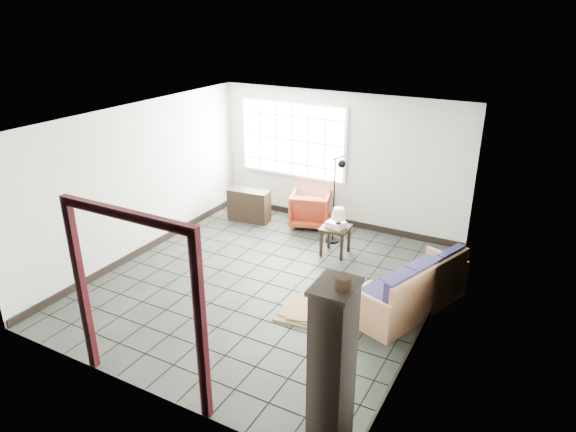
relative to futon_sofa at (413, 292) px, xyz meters
The scene contains 15 objects.
ground 2.25m from the futon_sofa, behind, with size 5.50×5.50×0.00m, color black.
room_shell 2.62m from the futon_sofa, behind, with size 5.02×5.52×2.61m.
window_panel 4.19m from the futon_sofa, 143.59° to the left, with size 2.32×0.08×1.52m.
doorway_trim 3.90m from the futon_sofa, 125.99° to the right, with size 1.80×0.08×2.20m.
futon_sofa is the anchor object (origin of this frame).
armchair 3.35m from the futon_sofa, 141.94° to the left, with size 0.74×0.69×0.76m, color maroon.
side_table 2.04m from the futon_sofa, 146.33° to the left, with size 0.49×0.49×0.52m.
table_lamp 1.99m from the futon_sofa, 146.84° to the left, with size 0.30×0.30×0.39m.
projector 2.03m from the futon_sofa, 146.71° to the left, with size 0.34×0.29×0.11m.
floor_lamp 2.46m from the futon_sofa, 140.90° to the left, with size 0.45×0.44×1.70m.
console_shelf 4.18m from the futon_sofa, 156.29° to the left, with size 0.86×0.41×0.65m.
tall_shelf 2.80m from the futon_sofa, 91.16° to the right, with size 0.38×0.49×1.80m.
pot 3.16m from the futon_sofa, 89.51° to the right, with size 0.16×0.16×0.11m.
open_box 0.51m from the futon_sofa, 136.17° to the right, with size 0.78×0.41×0.43m.
cardboard_pile 1.37m from the futon_sofa, 145.31° to the right, with size 1.14×0.87×0.16m.
Camera 1 is at (3.66, -6.05, 4.07)m, focal length 32.00 mm.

